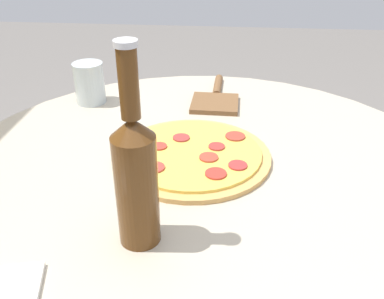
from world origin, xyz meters
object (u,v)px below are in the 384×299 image
at_px(pizza, 192,155).
at_px(pizza_paddle, 216,98).
at_px(beer_bottle, 136,175).
at_px(drinking_glass, 89,83).

xyz_separation_m(pizza, pizza_paddle, (0.30, -0.04, -0.00)).
height_order(pizza, beer_bottle, beer_bottle).
height_order(pizza_paddle, drinking_glass, drinking_glass).
bearing_deg(pizza_paddle, beer_bottle, 171.75).
bearing_deg(pizza, drinking_glass, 47.72).
relative_size(beer_bottle, drinking_glass, 2.94).
height_order(beer_bottle, pizza_paddle, beer_bottle).
relative_size(pizza_paddle, drinking_glass, 2.38).
xyz_separation_m(beer_bottle, pizza_paddle, (0.55, -0.09, -0.11)).
distance_m(pizza, pizza_paddle, 0.30).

